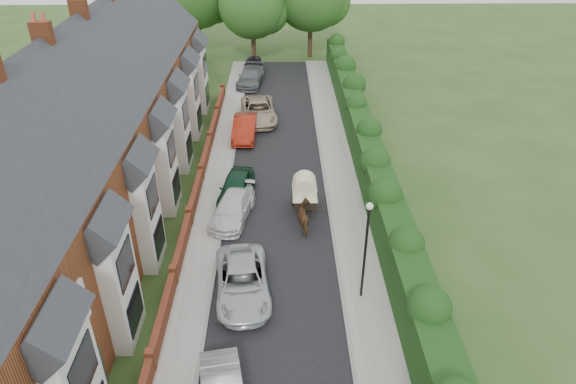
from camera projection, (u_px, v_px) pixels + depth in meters
The scene contains 20 objects.
ground at pixel (289, 368), 20.24m from camera, with size 140.00×140.00×0.00m, color #2D4C1E.
road at pixel (277, 214), 29.63m from camera, with size 6.00×58.00×0.02m, color black.
pavement_hedge_side at pixel (348, 212), 29.66m from camera, with size 2.20×58.00×0.12m, color gray.
pavement_house_side at pixel (210, 213), 29.55m from camera, with size 1.70×58.00×0.12m, color gray.
kerb_hedge_side at pixel (330, 212), 29.64m from camera, with size 0.18×58.00×0.13m, color gray.
kerb_house_side at pixel (224, 213), 29.56m from camera, with size 0.18×58.00×0.13m, color gray.
hedge at pixel (381, 189), 28.88m from camera, with size 2.10×58.00×2.85m.
terrace_row at pixel (74, 154), 26.31m from camera, with size 9.05×40.50×11.50m.
garden_wall_row at pixel (190, 218), 28.48m from camera, with size 0.35×40.35×1.10m.
lamppost at pixel (366, 240), 21.99m from camera, with size 0.32×0.32×5.16m.
tree_far_left at pixel (256, 6), 51.48m from camera, with size 7.14×6.80×9.29m.
car_silver_b at pixel (243, 281), 23.55m from camera, with size 2.39×5.19×1.44m, color silver.
car_white at pixel (232, 208), 28.91m from camera, with size 1.88×4.63×1.34m, color silver.
car_green at pixel (236, 188), 30.70m from camera, with size 1.77×4.40×1.50m, color #103620.
car_red at pixel (245, 128), 38.07m from camera, with size 1.63×4.68×1.54m, color maroon.
car_beige at pixel (259, 111), 40.82m from camera, with size 2.64×5.71×1.59m, color tan.
car_grey at pixel (251, 77), 48.00m from camera, with size 2.14×5.26×1.53m, color #5C5F64.
car_black at pixel (253, 65), 51.18m from camera, with size 1.72×4.27×1.45m, color black.
horse at pixel (306, 218), 27.86m from camera, with size 0.86×1.88×1.59m, color #55371F.
horse_cart at pixel (305, 190), 29.32m from camera, with size 1.45×3.21×2.31m.
Camera 1 is at (-0.24, -13.68, 16.47)m, focal length 32.00 mm.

